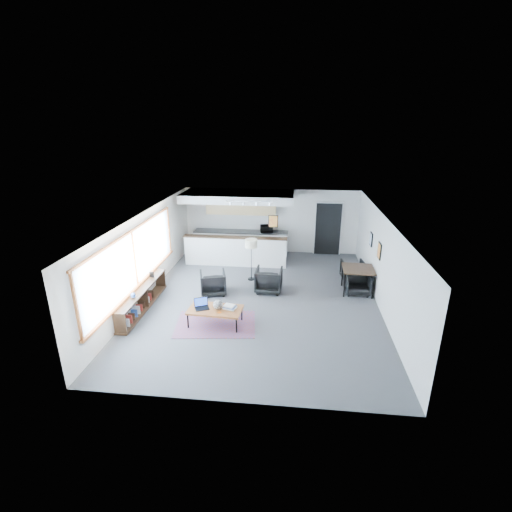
# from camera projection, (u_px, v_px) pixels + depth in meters

# --- Properties ---
(room) EXTENTS (7.02, 9.02, 2.62)m
(room) POSITION_uv_depth(u_px,v_px,m) (260.00, 259.00, 10.91)
(room) COLOR #4A4A4C
(room) RESTS_ON ground
(window) EXTENTS (0.10, 5.95, 1.66)m
(window) POSITION_uv_depth(u_px,v_px,m) (134.00, 260.00, 10.37)
(window) COLOR #8CBFFF
(window) RESTS_ON room
(console) EXTENTS (0.35, 3.00, 0.80)m
(console) POSITION_uv_depth(u_px,v_px,m) (142.00, 299.00, 10.60)
(console) COLOR #331F11
(console) RESTS_ON floor
(kitchenette) EXTENTS (4.20, 1.96, 2.60)m
(kitchenette) POSITION_uv_depth(u_px,v_px,m) (239.00, 223.00, 14.48)
(kitchenette) COLOR white
(kitchenette) RESTS_ON floor
(doorway) EXTENTS (1.10, 0.12, 2.15)m
(doorway) POSITION_uv_depth(u_px,v_px,m) (328.00, 228.00, 14.89)
(doorway) COLOR black
(doorway) RESTS_ON room
(track_light) EXTENTS (1.60, 0.07, 0.15)m
(track_light) POSITION_uv_depth(u_px,v_px,m) (250.00, 202.00, 12.61)
(track_light) COLOR silver
(track_light) RESTS_ON room
(wall_art_lower) EXTENTS (0.03, 0.38, 0.48)m
(wall_art_lower) POSITION_uv_depth(u_px,v_px,m) (379.00, 251.00, 10.85)
(wall_art_lower) COLOR black
(wall_art_lower) RESTS_ON room
(wall_art_upper) EXTENTS (0.03, 0.34, 0.44)m
(wall_art_upper) POSITION_uv_depth(u_px,v_px,m) (371.00, 239.00, 12.08)
(wall_art_upper) COLOR black
(wall_art_upper) RESTS_ON room
(kilim_rug) EXTENTS (2.25, 1.67, 0.01)m
(kilim_rug) POSITION_uv_depth(u_px,v_px,m) (216.00, 324.00, 9.93)
(kilim_rug) COLOR #62374D
(kilim_rug) RESTS_ON floor
(coffee_table) EXTENTS (1.46, 0.85, 0.46)m
(coffee_table) POSITION_uv_depth(u_px,v_px,m) (215.00, 310.00, 9.78)
(coffee_table) COLOR brown
(coffee_table) RESTS_ON floor
(laptop) EXTENTS (0.45, 0.42, 0.26)m
(laptop) POSITION_uv_depth(u_px,v_px,m) (201.00, 305.00, 9.82)
(laptop) COLOR black
(laptop) RESTS_ON coffee_table
(ceramic_pot) EXTENTS (0.26, 0.26, 0.26)m
(ceramic_pot) POSITION_uv_depth(u_px,v_px,m) (218.00, 305.00, 9.71)
(ceramic_pot) COLOR gray
(ceramic_pot) RESTS_ON coffee_table
(book_stack) EXTENTS (0.38, 0.34, 0.10)m
(book_stack) POSITION_uv_depth(u_px,v_px,m) (230.00, 307.00, 9.78)
(book_stack) COLOR silver
(book_stack) RESTS_ON coffee_table
(coaster) EXTENTS (0.12, 0.12, 0.01)m
(coaster) POSITION_uv_depth(u_px,v_px,m) (220.00, 312.00, 9.58)
(coaster) COLOR #E5590C
(coaster) RESTS_ON coffee_table
(armchair_left) EXTENTS (0.94, 0.90, 0.79)m
(armchair_left) POSITION_uv_depth(u_px,v_px,m) (213.00, 282.00, 11.59)
(armchair_left) COLOR black
(armchair_left) RESTS_ON floor
(armchair_right) EXTENTS (0.85, 0.80, 0.84)m
(armchair_right) POSITION_uv_depth(u_px,v_px,m) (269.00, 279.00, 11.74)
(armchair_right) COLOR black
(armchair_right) RESTS_ON floor
(floor_lamp) EXTENTS (0.54, 0.54, 1.43)m
(floor_lamp) POSITION_uv_depth(u_px,v_px,m) (251.00, 245.00, 12.34)
(floor_lamp) COLOR black
(floor_lamp) RESTS_ON floor
(dining_table) EXTENTS (0.99, 0.99, 0.81)m
(dining_table) POSITION_uv_depth(u_px,v_px,m) (358.00, 270.00, 11.57)
(dining_table) COLOR #331F11
(dining_table) RESTS_ON floor
(dining_chair_near) EXTENTS (0.64, 0.60, 0.65)m
(dining_chair_near) POSITION_uv_depth(u_px,v_px,m) (357.00, 284.00, 11.62)
(dining_chair_near) COLOR black
(dining_chair_near) RESTS_ON floor
(dining_chair_far) EXTENTS (0.69, 0.66, 0.64)m
(dining_chair_far) POSITION_uv_depth(u_px,v_px,m) (353.00, 271.00, 12.62)
(dining_chair_far) COLOR black
(dining_chair_far) RESTS_ON floor
(microwave) EXTENTS (0.53, 0.35, 0.34)m
(microwave) POSITION_uv_depth(u_px,v_px,m) (266.00, 228.00, 14.88)
(microwave) COLOR black
(microwave) RESTS_ON kitchenette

